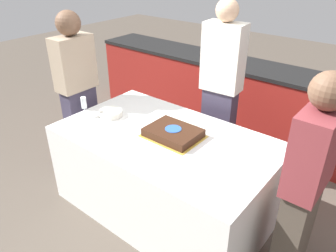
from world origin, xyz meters
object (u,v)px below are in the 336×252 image
object	(u,v)px
wine_glass	(84,104)
person_seated_left	(78,91)
plate_stack	(111,113)
person_cutting_cake	(221,92)
person_seated_right	(305,187)
cake	(173,133)

from	to	relation	value
wine_glass	person_seated_left	distance (m)	0.38
plate_stack	wine_glass	size ratio (longest dim) A/B	1.08
person_cutting_cake	person_seated_right	distance (m)	1.30
plate_stack	person_cutting_cake	world-z (taller)	person_cutting_cake
cake	person_seated_left	distance (m)	1.17
cake	person_seated_left	size ratio (longest dim) A/B	0.28
cake	plate_stack	bearing A→B (deg)	-174.50
plate_stack	wine_glass	distance (m)	0.25
plate_stack	person_seated_right	world-z (taller)	person_seated_right
wine_glass	person_seated_right	size ratio (longest dim) A/B	0.12
plate_stack	cake	bearing A→B (deg)	5.50
person_seated_left	person_seated_right	distance (m)	2.23
person_seated_left	person_cutting_cake	bearing A→B (deg)	-57.43
person_seated_right	wine_glass	bearing A→B (deg)	-84.40
plate_stack	wine_glass	bearing A→B (deg)	-138.02
person_cutting_cake	person_seated_left	distance (m)	1.39
cake	plate_stack	size ratio (longest dim) A/B	2.22
person_cutting_cake	person_seated_left	bearing A→B (deg)	28.33
person_seated_right	person_cutting_cake	bearing A→B (deg)	-125.20
cake	person_cutting_cake	world-z (taller)	person_cutting_cake
cake	person_cutting_cake	bearing A→B (deg)	90.00
cake	wine_glass	size ratio (longest dim) A/B	2.41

